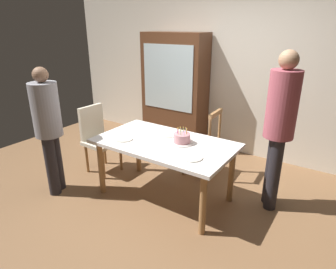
# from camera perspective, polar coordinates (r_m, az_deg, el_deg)

# --- Properties ---
(ground) EXTENTS (6.40, 6.40, 0.00)m
(ground) POSITION_cam_1_polar(r_m,az_deg,el_deg) (3.72, -0.65, -11.92)
(ground) COLOR brown
(back_wall) EXTENTS (6.40, 0.10, 2.60)m
(back_wall) POSITION_cam_1_polar(r_m,az_deg,el_deg) (4.82, 12.11, 11.90)
(back_wall) COLOR silver
(back_wall) RESTS_ON ground
(dining_table) EXTENTS (1.62, 0.92, 0.73)m
(dining_table) POSITION_cam_1_polar(r_m,az_deg,el_deg) (3.41, -0.70, -2.78)
(dining_table) COLOR white
(dining_table) RESTS_ON ground
(birthday_cake) EXTENTS (0.28, 0.28, 0.18)m
(birthday_cake) POSITION_cam_1_polar(r_m,az_deg,el_deg) (3.32, 2.76, -0.83)
(birthday_cake) COLOR silver
(birthday_cake) RESTS_ON dining_table
(plate_near_celebrant) EXTENTS (0.22, 0.22, 0.01)m
(plate_near_celebrant) POSITION_cam_1_polar(r_m,az_deg,el_deg) (3.49, -8.70, -0.84)
(plate_near_celebrant) COLOR silver
(plate_near_celebrant) RESTS_ON dining_table
(plate_far_side) EXTENTS (0.22, 0.22, 0.01)m
(plate_far_side) POSITION_cam_1_polar(r_m,az_deg,el_deg) (3.58, 0.12, -0.00)
(plate_far_side) COLOR silver
(plate_far_side) RESTS_ON dining_table
(plate_near_guest) EXTENTS (0.22, 0.22, 0.01)m
(plate_near_guest) POSITION_cam_1_polar(r_m,az_deg,el_deg) (2.98, 4.74, -4.54)
(plate_near_guest) COLOR silver
(plate_near_guest) RESTS_ON dining_table
(fork_near_celebrant) EXTENTS (0.18, 0.03, 0.01)m
(fork_near_celebrant) POSITION_cam_1_polar(r_m,az_deg,el_deg) (3.59, -10.60, -0.36)
(fork_near_celebrant) COLOR silver
(fork_near_celebrant) RESTS_ON dining_table
(fork_far_side) EXTENTS (0.18, 0.02, 0.01)m
(fork_far_side) POSITION_cam_1_polar(r_m,az_deg,el_deg) (3.68, -1.79, 0.54)
(fork_far_side) COLOR silver
(fork_far_side) RESTS_ON dining_table
(chair_spindle_back) EXTENTS (0.47, 0.47, 0.95)m
(chair_spindle_back) POSITION_cam_1_polar(r_m,az_deg,el_deg) (4.06, 6.77, -1.80)
(chair_spindle_back) COLOR beige
(chair_spindle_back) RESTS_ON ground
(chair_upholstered) EXTENTS (0.46, 0.45, 0.95)m
(chair_upholstered) POSITION_cam_1_polar(r_m,az_deg,el_deg) (4.24, -13.62, -0.17)
(chair_upholstered) COLOR beige
(chair_upholstered) RESTS_ON ground
(person_celebrant) EXTENTS (0.32, 0.32, 1.58)m
(person_celebrant) POSITION_cam_1_polar(r_m,az_deg,el_deg) (3.72, -22.50, 1.74)
(person_celebrant) COLOR #262328
(person_celebrant) RESTS_ON ground
(person_guest) EXTENTS (0.32, 0.32, 1.78)m
(person_guest) POSITION_cam_1_polar(r_m,az_deg,el_deg) (3.33, 21.10, 2.11)
(person_guest) COLOR #262328
(person_guest) RESTS_ON ground
(china_cabinet) EXTENTS (1.10, 0.45, 1.90)m
(china_cabinet) POSITION_cam_1_polar(r_m,az_deg,el_deg) (5.01, 1.33, 8.64)
(china_cabinet) COLOR #56331E
(china_cabinet) RESTS_ON ground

